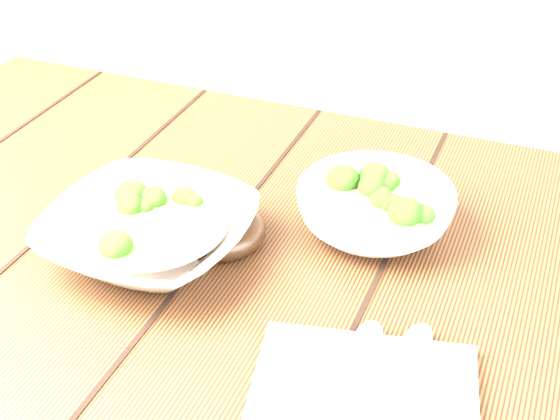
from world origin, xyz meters
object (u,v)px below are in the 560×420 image
(soup_bowl_front, at_px, (149,232))
(trivet, at_px, (220,230))
(napkin, at_px, (363,401))
(table, at_px, (226,332))
(soup_bowl_back, at_px, (375,209))

(soup_bowl_front, distance_m, trivet, 0.09)
(soup_bowl_front, bearing_deg, napkin, -23.80)
(soup_bowl_front, relative_size, napkin, 1.16)
(trivet, distance_m, napkin, 0.30)
(table, relative_size, trivet, 10.84)
(trivet, bearing_deg, table, -60.66)
(table, xyz_separation_m, soup_bowl_back, (0.15, 0.11, 0.15))
(soup_bowl_front, bearing_deg, trivet, 40.88)
(trivet, bearing_deg, soup_bowl_front, -139.12)
(soup_bowl_back, relative_size, napkin, 1.11)
(table, bearing_deg, soup_bowl_front, -160.92)
(soup_bowl_back, height_order, napkin, soup_bowl_back)
(table, bearing_deg, napkin, -35.95)
(trivet, bearing_deg, napkin, -38.48)
(napkin, bearing_deg, soup_bowl_front, 144.20)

